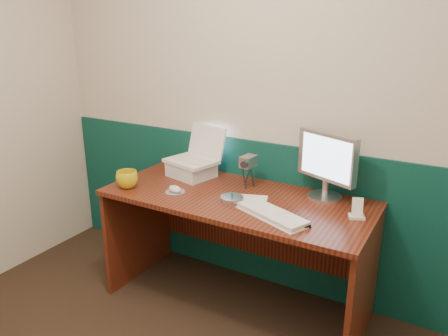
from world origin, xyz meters
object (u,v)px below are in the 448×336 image
Objects in this scene: keyboard at (272,215)px; monitor at (327,166)px; mug at (127,179)px; desk at (236,252)px; camcorder at (248,173)px; laptop at (191,144)px.

monitor is at bearing 90.89° from keyboard.
keyboard is at bearing 2.80° from mug.
camcorder is (-0.01, 0.18, 0.47)m from desk.
keyboard is 3.09× the size of mug.
monitor is at bearing 21.68° from mug.
mug is 0.76m from camcorder.
monitor is 0.49m from camcorder.
mug is (-0.23, -0.37, -0.17)m from laptop.
laptop is 0.90m from monitor.
camcorder is at bearing 155.58° from keyboard.
camcorder is at bearing 15.71° from laptop.
laptop is 0.47m from mug.
monitor is 0.93× the size of keyboard.
camcorder is (-0.32, 0.34, 0.08)m from keyboard.
desk is 0.82m from mug.
camcorder reaches higher than mug.
laptop is 1.72× the size of camcorder.
laptop is at bearing -172.45° from camcorder.
keyboard is 0.47m from camcorder.
mug reaches higher than desk.
mug is (-1.12, -0.45, -0.14)m from monitor.
laptop reaches higher than mug.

